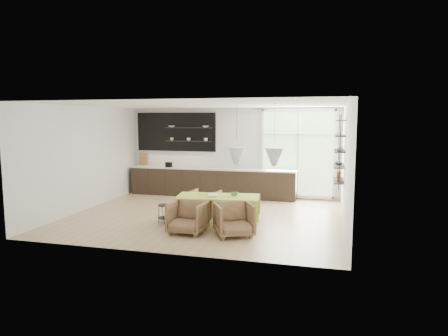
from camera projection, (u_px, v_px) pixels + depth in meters
room at (236, 158)px, 11.21m from camera, size 7.02×6.01×2.91m
kitchen_run at (209, 178)px, 13.17m from camera, size 5.54×0.69×2.75m
right_shelving at (339, 153)px, 10.57m from camera, size 0.26×1.22×1.90m
dining_table at (218, 198)px, 9.52m from camera, size 2.05×1.11×0.71m
armchair_back_left at (204, 203)px, 10.46m from camera, size 0.80×0.82×0.69m
armchair_back_right at (243, 206)px, 10.20m from camera, size 0.83×0.85×0.64m
armchair_front_left at (188, 217)px, 8.90m from camera, size 0.81×0.83×0.72m
armchair_front_right at (234, 219)px, 8.69m from camera, size 1.05×1.06×0.73m
wire_stool at (165, 211)px, 9.79m from camera, size 0.36×0.36×0.45m
table_book at (208, 195)px, 9.53m from camera, size 0.31×0.37×0.03m
table_bowl at (235, 194)px, 9.63m from camera, size 0.21×0.21×0.06m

